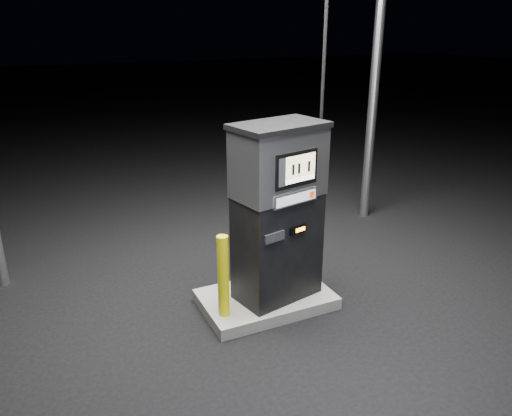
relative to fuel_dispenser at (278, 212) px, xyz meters
name	(u,v)px	position (x,y,z in m)	size (l,w,h in m)	color
ground	(266,304)	(-0.13, 0.06, -1.26)	(80.00, 80.00, 0.00)	black
pump_island	(266,299)	(-0.13, 0.06, -1.18)	(1.60, 1.00, 0.15)	slate
fuel_dispenser	(278,212)	(0.00, 0.00, 0.00)	(1.24, 0.84, 4.46)	black
bollard_left	(223,276)	(-0.77, -0.14, -0.61)	(0.13, 0.13, 0.99)	yellow
bollard_right	(299,249)	(0.42, 0.20, -0.66)	(0.12, 0.12, 0.90)	yellow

